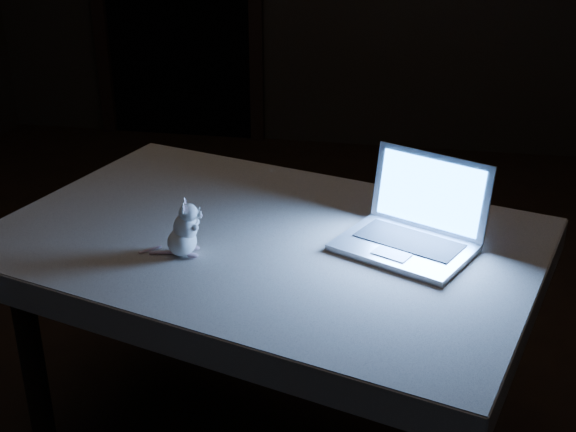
# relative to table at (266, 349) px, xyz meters

# --- Properties ---
(floor) EXTENTS (5.00, 5.00, 0.00)m
(floor) POSITION_rel_table_xyz_m (-0.01, 0.26, -0.35)
(floor) COLOR black
(floor) RESTS_ON ground
(table) EXTENTS (1.49, 1.18, 0.70)m
(table) POSITION_rel_table_xyz_m (0.00, 0.00, 0.00)
(table) COLOR black
(table) RESTS_ON floor
(tablecloth) EXTENTS (1.63, 1.37, 0.08)m
(tablecloth) POSITION_rel_table_xyz_m (-0.00, -0.05, 0.32)
(tablecloth) COLOR beige
(tablecloth) RESTS_ON table
(laptop) EXTENTS (0.41, 0.39, 0.22)m
(laptop) POSITION_rel_table_xyz_m (0.36, -0.02, 0.47)
(laptop) COLOR silver
(laptop) RESTS_ON tablecloth
(plush_mouse) EXTENTS (0.13, 0.13, 0.14)m
(plush_mouse) POSITION_rel_table_xyz_m (-0.18, -0.14, 0.43)
(plush_mouse) COLOR white
(plush_mouse) RESTS_ON tablecloth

